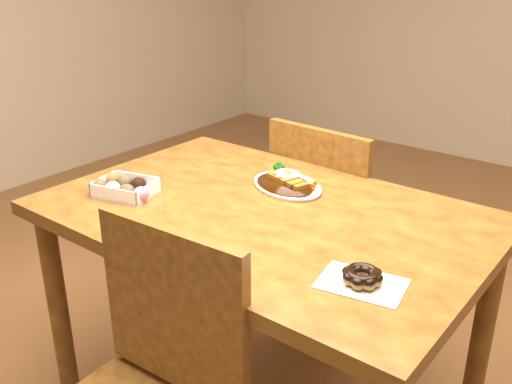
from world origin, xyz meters
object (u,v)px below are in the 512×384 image
Objects in this scene: table at (263,241)px; donut_box at (124,187)px; katsu_curry_plate at (287,183)px; chair_far at (334,224)px; pon_de_ring at (362,277)px.

table is 0.43m from donut_box.
katsu_curry_plate reaches higher than table.
katsu_curry_plate is (-0.04, 0.17, 0.11)m from table.
katsu_curry_plate is (0.03, -0.36, 0.28)m from chair_far.
pon_de_ring is (0.40, -0.18, 0.12)m from table.
katsu_curry_plate reaches higher than donut_box.
pon_de_ring is at bearing 126.98° from chair_far.
donut_box is at bearing -156.48° from table.
pon_de_ring is at bearing -23.99° from table.
table is 0.57m from chair_far.
donut_box is (-0.30, -0.70, 0.30)m from chair_far.
katsu_curry_plate is 1.43× the size of donut_box.
chair_far is 4.35× the size of pon_de_ring.
pon_de_ring is (0.78, -0.01, -0.01)m from donut_box.
katsu_curry_plate is 0.48m from donut_box.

